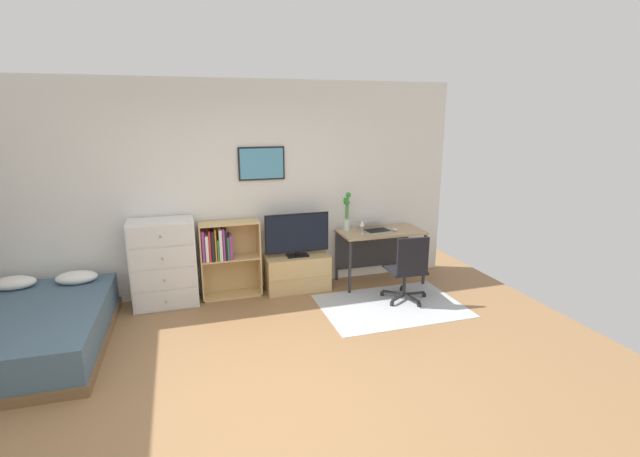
{
  "coord_description": "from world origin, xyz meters",
  "views": [
    {
      "loc": [
        -0.58,
        -3.34,
        2.29
      ],
      "look_at": [
        0.93,
        1.5,
        0.99
      ],
      "focal_mm": 25.4,
      "sensor_mm": 36.0,
      "label": 1
    }
  ],
  "objects_px": {
    "bookshelf": "(224,253)",
    "laptop": "(375,226)",
    "bed": "(29,330)",
    "dresser": "(164,263)",
    "computer_mouse": "(395,230)",
    "bamboo_vase": "(347,212)",
    "tv_stand": "(297,272)",
    "wine_glass": "(362,224)",
    "desk": "(378,239)",
    "office_chair": "(408,267)",
    "television": "(297,235)"
  },
  "relations": [
    {
      "from": "dresser",
      "to": "wine_glass",
      "type": "xyz_separation_m",
      "value": [
        2.51,
        -0.13,
        0.34
      ]
    },
    {
      "from": "computer_mouse",
      "to": "wine_glass",
      "type": "bearing_deg",
      "value": -178.93
    },
    {
      "from": "dresser",
      "to": "bookshelf",
      "type": "xyz_separation_m",
      "value": [
        0.72,
        0.07,
        0.04
      ]
    },
    {
      "from": "tv_stand",
      "to": "wine_glass",
      "type": "height_order",
      "value": "wine_glass"
    },
    {
      "from": "tv_stand",
      "to": "desk",
      "type": "xyz_separation_m",
      "value": [
        1.16,
        -0.01,
        0.37
      ]
    },
    {
      "from": "tv_stand",
      "to": "television",
      "type": "bearing_deg",
      "value": -90.0
    },
    {
      "from": "television",
      "to": "desk",
      "type": "relative_size",
      "value": 0.74
    },
    {
      "from": "dresser",
      "to": "bamboo_vase",
      "type": "height_order",
      "value": "bamboo_vase"
    },
    {
      "from": "bed",
      "to": "computer_mouse",
      "type": "xyz_separation_m",
      "value": [
        4.27,
        0.64,
        0.54
      ]
    },
    {
      "from": "dresser",
      "to": "laptop",
      "type": "height_order",
      "value": "dresser"
    },
    {
      "from": "bed",
      "to": "wine_glass",
      "type": "xyz_separation_m",
      "value": [
        3.78,
        0.63,
        0.66
      ]
    },
    {
      "from": "dresser",
      "to": "computer_mouse",
      "type": "relative_size",
      "value": 10.28
    },
    {
      "from": "television",
      "to": "wine_glass",
      "type": "xyz_separation_m",
      "value": [
        0.85,
        -0.13,
        0.12
      ]
    },
    {
      "from": "bookshelf",
      "to": "dresser",
      "type": "bearing_deg",
      "value": -174.77
    },
    {
      "from": "dresser",
      "to": "office_chair",
      "type": "height_order",
      "value": "dresser"
    },
    {
      "from": "tv_stand",
      "to": "bed",
      "type": "bearing_deg",
      "value": -165.11
    },
    {
      "from": "office_chair",
      "to": "bookshelf",
      "type": "bearing_deg",
      "value": 161.85
    },
    {
      "from": "tv_stand",
      "to": "computer_mouse",
      "type": "bearing_deg",
      "value": -5.96
    },
    {
      "from": "bamboo_vase",
      "to": "wine_glass",
      "type": "relative_size",
      "value": 2.92
    },
    {
      "from": "desk",
      "to": "computer_mouse",
      "type": "bearing_deg",
      "value": -36.66
    },
    {
      "from": "desk",
      "to": "office_chair",
      "type": "relative_size",
      "value": 1.33
    },
    {
      "from": "desk",
      "to": "wine_glass",
      "type": "bearing_deg",
      "value": -155.02
    },
    {
      "from": "television",
      "to": "desk",
      "type": "bearing_deg",
      "value": 0.78
    },
    {
      "from": "bed",
      "to": "dresser",
      "type": "relative_size",
      "value": 1.87
    },
    {
      "from": "wine_glass",
      "to": "bed",
      "type": "bearing_deg",
      "value": -170.54
    },
    {
      "from": "bookshelf",
      "to": "wine_glass",
      "type": "relative_size",
      "value": 5.41
    },
    {
      "from": "laptop",
      "to": "computer_mouse",
      "type": "height_order",
      "value": "laptop"
    },
    {
      "from": "television",
      "to": "laptop",
      "type": "distance_m",
      "value": 1.09
    },
    {
      "from": "computer_mouse",
      "to": "laptop",
      "type": "bearing_deg",
      "value": 154.58
    },
    {
      "from": "computer_mouse",
      "to": "bamboo_vase",
      "type": "distance_m",
      "value": 0.7
    },
    {
      "from": "tv_stand",
      "to": "bamboo_vase",
      "type": "height_order",
      "value": "bamboo_vase"
    },
    {
      "from": "dresser",
      "to": "laptop",
      "type": "bearing_deg",
      "value": -0.16
    },
    {
      "from": "dresser",
      "to": "television",
      "type": "height_order",
      "value": "dresser"
    },
    {
      "from": "bookshelf",
      "to": "laptop",
      "type": "height_order",
      "value": "bookshelf"
    },
    {
      "from": "laptop",
      "to": "bed",
      "type": "bearing_deg",
      "value": -175.59
    },
    {
      "from": "laptop",
      "to": "dresser",
      "type": "bearing_deg",
      "value": 173.6
    },
    {
      "from": "bookshelf",
      "to": "tv_stand",
      "type": "height_order",
      "value": "bookshelf"
    },
    {
      "from": "bed",
      "to": "wine_glass",
      "type": "distance_m",
      "value": 3.89
    },
    {
      "from": "desk",
      "to": "computer_mouse",
      "type": "relative_size",
      "value": 11.01
    },
    {
      "from": "tv_stand",
      "to": "computer_mouse",
      "type": "distance_m",
      "value": 1.44
    },
    {
      "from": "dresser",
      "to": "wine_glass",
      "type": "distance_m",
      "value": 2.54
    },
    {
      "from": "television",
      "to": "bed",
      "type": "bearing_deg",
      "value": -165.52
    },
    {
      "from": "wine_glass",
      "to": "bookshelf",
      "type": "bearing_deg",
      "value": 173.62
    },
    {
      "from": "laptop",
      "to": "computer_mouse",
      "type": "distance_m",
      "value": 0.28
    },
    {
      "from": "office_chair",
      "to": "computer_mouse",
      "type": "bearing_deg",
      "value": 82.32
    },
    {
      "from": "office_chair",
      "to": "bamboo_vase",
      "type": "distance_m",
      "value": 1.14
    },
    {
      "from": "tv_stand",
      "to": "computer_mouse",
      "type": "relative_size",
      "value": 8.02
    },
    {
      "from": "bookshelf",
      "to": "office_chair",
      "type": "xyz_separation_m",
      "value": [
        2.13,
        -0.87,
        -0.12
      ]
    },
    {
      "from": "bamboo_vase",
      "to": "wine_glass",
      "type": "distance_m",
      "value": 0.28
    },
    {
      "from": "bookshelf",
      "to": "bamboo_vase",
      "type": "height_order",
      "value": "bamboo_vase"
    }
  ]
}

